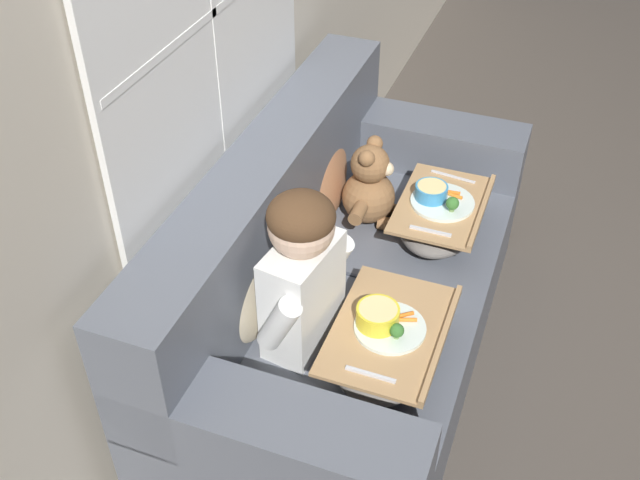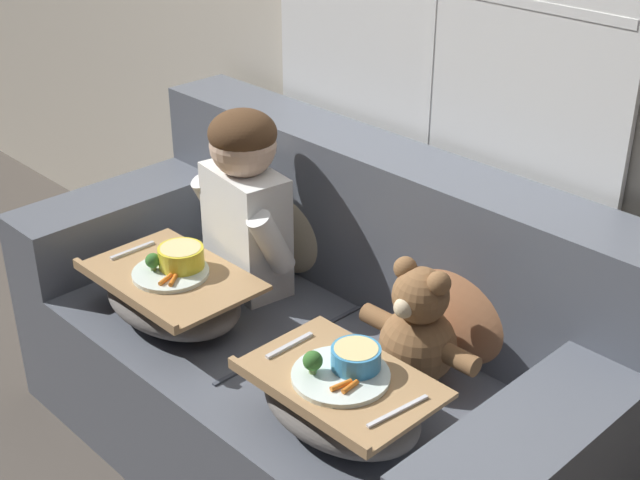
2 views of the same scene
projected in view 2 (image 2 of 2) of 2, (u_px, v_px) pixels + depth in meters
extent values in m
plane|color=#4C443D|center=(308.00, 461.00, 2.62)|extent=(14.00, 14.00, 0.00)
cube|color=#565B66|center=(307.00, 401.00, 2.52)|extent=(1.75, 0.86, 0.44)
cube|color=#565B66|center=(389.00, 226.00, 2.51)|extent=(1.75, 0.22, 0.45)
cube|color=#565B66|center=(143.00, 214.00, 2.85)|extent=(0.22, 0.86, 0.20)
cube|color=#565B66|center=(554.00, 441.00, 1.88)|extent=(0.22, 0.86, 0.20)
cube|color=#3D424C|center=(301.00, 338.00, 2.40)|extent=(0.01, 0.60, 0.01)
ellipsoid|color=#C1B293|center=(291.00, 213.00, 2.69)|extent=(0.37, 0.18, 0.38)
ellipsoid|color=#B2754C|center=(463.00, 293.00, 2.28)|extent=(0.37, 0.18, 0.38)
cube|color=white|center=(247.00, 229.00, 2.58)|extent=(0.29, 0.19, 0.36)
sphere|color=beige|center=(243.00, 144.00, 2.46)|extent=(0.19, 0.19, 0.19)
ellipsoid|color=#4C331E|center=(242.00, 133.00, 2.45)|extent=(0.19, 0.19, 0.13)
cylinder|color=white|center=(215.00, 203.00, 2.67)|extent=(0.09, 0.15, 0.20)
cylinder|color=white|center=(271.00, 242.00, 2.45)|extent=(0.09, 0.15, 0.20)
sphere|color=brown|center=(418.00, 345.00, 2.21)|extent=(0.20, 0.20, 0.20)
sphere|color=brown|center=(421.00, 295.00, 2.14)|extent=(0.14, 0.14, 0.14)
sphere|color=brown|center=(405.00, 268.00, 2.14)|extent=(0.06, 0.06, 0.06)
sphere|color=brown|center=(439.00, 283.00, 2.08)|extent=(0.06, 0.06, 0.06)
sphere|color=beige|center=(404.00, 308.00, 2.10)|extent=(0.05, 0.05, 0.05)
sphere|color=black|center=(400.00, 309.00, 2.09)|extent=(0.02, 0.02, 0.02)
cylinder|color=brown|center=(380.00, 319.00, 2.27)|extent=(0.10, 0.05, 0.05)
cylinder|color=brown|center=(459.00, 359.00, 2.12)|extent=(0.10, 0.05, 0.05)
cylinder|color=brown|center=(377.00, 378.00, 2.20)|extent=(0.05, 0.09, 0.05)
cylinder|color=brown|center=(405.00, 394.00, 2.15)|extent=(0.05, 0.09, 0.05)
ellipsoid|color=slate|center=(173.00, 298.00, 2.47)|extent=(0.46, 0.31, 0.13)
cube|color=tan|center=(171.00, 277.00, 2.44)|extent=(0.48, 0.32, 0.01)
cube|color=tan|center=(123.00, 292.00, 2.34)|extent=(0.48, 0.02, 0.02)
cylinder|color=silver|center=(171.00, 273.00, 2.43)|extent=(0.21, 0.21, 0.01)
cylinder|color=yellow|center=(181.00, 257.00, 2.44)|extent=(0.13, 0.13, 0.06)
cylinder|color=#E5D189|center=(181.00, 249.00, 2.43)|extent=(0.11, 0.11, 0.01)
sphere|color=#38702D|center=(153.00, 261.00, 2.42)|extent=(0.04, 0.04, 0.04)
cylinder|color=#7A9E56|center=(153.00, 268.00, 2.43)|extent=(0.02, 0.02, 0.02)
cylinder|color=orange|center=(166.00, 279.00, 2.38)|extent=(0.03, 0.06, 0.01)
cylinder|color=orange|center=(173.00, 280.00, 2.37)|extent=(0.04, 0.05, 0.01)
cube|color=silver|center=(132.00, 250.00, 2.55)|extent=(0.01, 0.14, 0.01)
ellipsoid|color=slate|center=(340.00, 404.00, 2.05)|extent=(0.42, 0.29, 0.13)
cube|color=tan|center=(341.00, 380.00, 2.02)|extent=(0.44, 0.30, 0.01)
cube|color=tan|center=(295.00, 402.00, 1.93)|extent=(0.44, 0.02, 0.02)
cylinder|color=silver|center=(341.00, 376.00, 2.02)|extent=(0.23, 0.23, 0.01)
cylinder|color=#3889C1|center=(356.00, 357.00, 2.03)|extent=(0.12, 0.12, 0.05)
cylinder|color=#E5D189|center=(356.00, 350.00, 2.02)|extent=(0.10, 0.10, 0.01)
sphere|color=#38702D|center=(313.00, 361.00, 2.00)|extent=(0.05, 0.05, 0.05)
cylinder|color=#7A9E56|center=(313.00, 369.00, 2.01)|extent=(0.02, 0.02, 0.02)
cylinder|color=orange|center=(341.00, 385.00, 1.97)|extent=(0.02, 0.06, 0.01)
cylinder|color=orange|center=(350.00, 387.00, 1.96)|extent=(0.02, 0.05, 0.01)
cube|color=silver|center=(289.00, 345.00, 2.13)|extent=(0.01, 0.14, 0.01)
cube|color=silver|center=(398.00, 411.00, 1.91)|extent=(0.03, 0.17, 0.01)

